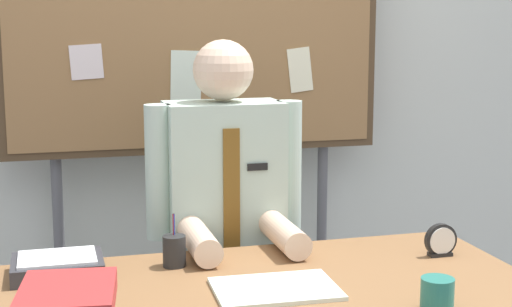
% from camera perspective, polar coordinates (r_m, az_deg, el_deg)
% --- Properties ---
extents(back_wall, '(6.40, 0.08, 2.70)m').
position_cam_1_polar(back_wall, '(3.32, -5.14, 7.55)').
color(back_wall, silver).
rests_on(back_wall, ground_plane).
extents(person, '(0.55, 0.56, 1.41)m').
position_cam_1_polar(person, '(2.75, -2.29, -7.53)').
color(person, '#2D2D33').
rests_on(person, ground_plane).
extents(bulletin_board, '(1.53, 0.09, 2.14)m').
position_cam_1_polar(bulletin_board, '(3.12, -4.51, 10.55)').
color(bulletin_board, '#4C3823').
rests_on(bulletin_board, ground_plane).
extents(open_notebook, '(0.35, 0.25, 0.01)m').
position_cam_1_polar(open_notebook, '(2.16, 1.45, -9.93)').
color(open_notebook, silver).
rests_on(open_notebook, desk).
extents(desk_clock, '(0.10, 0.04, 0.10)m').
position_cam_1_polar(desk_clock, '(2.52, 13.45, -6.33)').
color(desk_clock, black).
rests_on(desk_clock, desk).
extents(coffee_mug, '(0.09, 0.09, 0.09)m').
position_cam_1_polar(coffee_mug, '(2.06, 13.20, -10.09)').
color(coffee_mug, '#267266').
rests_on(coffee_mug, desk).
extents(pen_holder, '(0.07, 0.07, 0.16)m').
position_cam_1_polar(pen_holder, '(2.36, -6.04, -7.13)').
color(pen_holder, '#262626').
rests_on(pen_holder, desk).
extents(paper_tray, '(0.26, 0.20, 0.06)m').
position_cam_1_polar(paper_tray, '(2.35, -14.41, -8.03)').
color(paper_tray, '#333338').
rests_on(paper_tray, desk).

